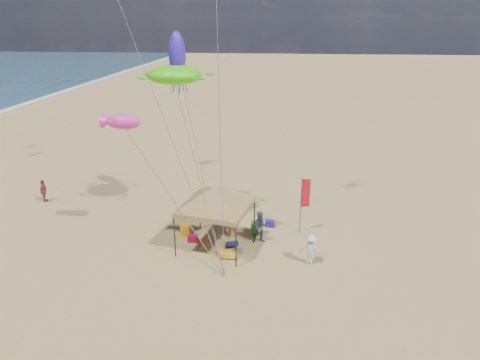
{
  "coord_description": "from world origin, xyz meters",
  "views": [
    {
      "loc": [
        1.97,
        -16.45,
        11.43
      ],
      "look_at": [
        0.0,
        3.0,
        4.0
      ],
      "focal_mm": 31.73,
      "sensor_mm": 36.0,
      "label": 1
    }
  ],
  "objects": [
    {
      "name": "feather_flag",
      "position": [
        3.35,
        5.49,
        2.2
      ],
      "size": [
        0.5,
        0.13,
        3.31
      ],
      "color": "black",
      "rests_on": "ground"
    },
    {
      "name": "ground",
      "position": [
        0.0,
        0.0,
        0.0
      ],
      "size": [
        280.0,
        280.0,
        0.0
      ],
      "primitive_type": "plane",
      "color": "tan",
      "rests_on": "ground"
    },
    {
      "name": "bag_navy",
      "position": [
        -0.45,
        3.32,
        0.18
      ],
      "size": [
        0.69,
        0.54,
        0.36
      ],
      "primitive_type": "cylinder",
      "rotation": [
        0.0,
        1.57,
        0.35
      ],
      "color": "#0E1040",
      "rests_on": "ground"
    },
    {
      "name": "cooler_blue",
      "position": [
        1.46,
        5.96,
        0.19
      ],
      "size": [
        0.54,
        0.38,
        0.38
      ],
      "primitive_type": "cube",
      "color": "#2414AA",
      "rests_on": "ground"
    },
    {
      "name": "cooler_red",
      "position": [
        -2.67,
        3.75,
        0.19
      ],
      "size": [
        0.54,
        0.38,
        0.38
      ],
      "primitive_type": "cube",
      "color": "#BC0F3D",
      "rests_on": "ground"
    },
    {
      "name": "person_near_c",
      "position": [
        3.59,
        2.12,
        0.8
      ],
      "size": [
        1.14,
        0.81,
        1.61
      ],
      "primitive_type": "imported",
      "rotation": [
        0.0,
        0.0,
        2.92
      ],
      "color": "silver",
      "rests_on": "ground"
    },
    {
      "name": "chair_green",
      "position": [
        0.69,
        5.0,
        0.35
      ],
      "size": [
        0.5,
        0.5,
        0.7
      ],
      "primitive_type": "cube",
      "color": "#248217",
      "rests_on": "ground"
    },
    {
      "name": "person_near_a",
      "position": [
        -0.61,
        4.57,
        0.83
      ],
      "size": [
        0.72,
        0.67,
        1.66
      ],
      "primitive_type": "imported",
      "rotation": [
        0.0,
        0.0,
        3.74
      ],
      "color": "tan",
      "rests_on": "ground"
    },
    {
      "name": "canopy_tent",
      "position": [
        -1.3,
        3.39,
        3.39
      ],
      "size": [
        6.47,
        6.47,
        4.08
      ],
      "color": "black",
      "rests_on": "ground"
    },
    {
      "name": "person_near_b",
      "position": [
        1.02,
        4.06,
        0.88
      ],
      "size": [
        1.01,
        0.87,
        1.77
      ],
      "primitive_type": "imported",
      "rotation": [
        0.0,
        0.0,
        0.27
      ],
      "color": "#333D46",
      "rests_on": "ground"
    },
    {
      "name": "chair_yellow",
      "position": [
        -3.23,
        4.41,
        0.35
      ],
      "size": [
        0.5,
        0.5,
        0.7
      ],
      "primitive_type": "cube",
      "color": "yellow",
      "rests_on": "ground"
    },
    {
      "name": "fish_kite",
      "position": [
        -5.71,
        3.14,
        6.77
      ],
      "size": [
        1.76,
        0.95,
        0.76
      ],
      "primitive_type": "ellipsoid",
      "rotation": [
        0.0,
        0.0,
        0.06
      ],
      "color": "#FF2FB4",
      "rests_on": "ground"
    },
    {
      "name": "squid_kite",
      "position": [
        -4.03,
        7.78,
        9.57
      ],
      "size": [
        1.04,
        1.04,
        2.52
      ],
      "primitive_type": "ellipsoid",
      "rotation": [
        0.0,
        0.0,
        0.08
      ],
      "color": "#3C21C6",
      "rests_on": "ground"
    },
    {
      "name": "crate_grey",
      "position": [
        -0.05,
        2.88,
        0.14
      ],
      "size": [
        0.34,
        0.3,
        0.28
      ],
      "primitive_type": "cube",
      "color": "slate",
      "rests_on": "ground"
    },
    {
      "name": "beach_cart",
      "position": [
        -0.54,
        2.26,
        0.2
      ],
      "size": [
        0.9,
        0.5,
        0.24
      ],
      "primitive_type": "cube",
      "color": "gold",
      "rests_on": "ground"
    },
    {
      "name": "turtle_kite",
      "position": [
        -3.83,
        6.14,
        8.64
      ],
      "size": [
        3.48,
        3.04,
        1.0
      ],
      "primitive_type": "ellipsoid",
      "rotation": [
        0.0,
        0.0,
        0.23
      ],
      "color": "#45F00D",
      "rests_on": "ground"
    },
    {
      "name": "person_far_a",
      "position": [
        -13.65,
        8.14,
        0.76
      ],
      "size": [
        0.49,
        0.93,
        1.52
      ],
      "primitive_type": "imported",
      "rotation": [
        0.0,
        0.0,
        1.71
      ],
      "color": "#A03D46",
      "rests_on": "ground"
    },
    {
      "name": "bag_orange",
      "position": [
        -3.27,
        6.75,
        0.18
      ],
      "size": [
        0.54,
        0.69,
        0.36
      ],
      "primitive_type": "cylinder",
      "rotation": [
        0.0,
        1.57,
        1.22
      ],
      "color": "orange",
      "rests_on": "ground"
    }
  ]
}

